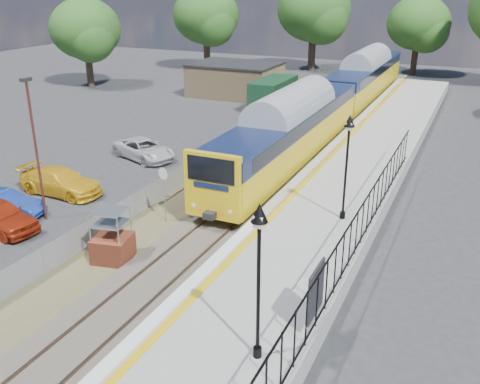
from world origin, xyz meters
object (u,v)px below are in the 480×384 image
Objects in this scene: train at (336,97)px; carpark_lamp at (35,142)px; victorian_lamp_north at (348,143)px; car_white at (144,149)px; car_blue at (5,204)px; brick_plinth at (112,236)px; speed_sign at (164,186)px; car_yellow at (61,182)px; victorian_lamp_south at (259,247)px.

carpark_lamp is (-7.89, -22.36, 1.48)m from train.
car_white is at bearing 158.33° from victorian_lamp_north.
car_blue is at bearing -165.36° from carpark_lamp.
brick_plinth is 0.83× the size of speed_sign.
car_white is (-0.93, 9.61, -3.19)m from carpark_lamp.
car_yellow is (0.42, 3.36, 0.07)m from car_blue.
brick_plinth is 0.61× the size of car_blue.
speed_sign is at bearing 90.00° from brick_plinth.
carpark_lamp is (-5.39, 1.94, 2.74)m from brick_plinth.
train is 8.68× the size of car_yellow.
car_yellow is at bearing 149.44° from victorian_lamp_south.
car_yellow is at bearing -175.52° from victorian_lamp_north.
speed_sign is (0.00, 3.94, 0.76)m from brick_plinth.
victorian_lamp_north reaches higher than train.
train reaches higher than car_yellow.
carpark_lamp reaches higher than victorian_lamp_south.
train is at bearing -35.73° from car_blue.
car_blue is 0.79× the size of car_yellow.
brick_plinth reaches higher than car_white.
car_white is (-8.82, -12.75, -1.71)m from train.
speed_sign reaches higher than car_white.
car_yellow is (-14.98, 8.84, -3.62)m from victorian_lamp_south.
brick_plinth is at bearing 153.05° from victorian_lamp_south.
car_blue is (-2.00, -0.52, -3.21)m from carpark_lamp.
victorian_lamp_north is 13.79m from carpark_lamp.
victorian_lamp_north is at bearing 91.15° from victorian_lamp_south.
carpark_lamp is at bearing -87.71° from car_blue.
carpark_lamp reaches higher than speed_sign.
brick_plinth reaches higher than car_yellow.
victorian_lamp_south is 16.75m from car_blue.
carpark_lamp is 3.81m from car_blue.
victorian_lamp_south is 0.11× the size of train.
speed_sign is at bearing -165.66° from victorian_lamp_north.
car_yellow is at bearing -19.39° from car_blue.
victorian_lamp_south is 1.00× the size of victorian_lamp_north.
victorian_lamp_south reaches higher than brick_plinth.
brick_plinth is 6.35m from carpark_lamp.
victorian_lamp_south is 0.69× the size of carpark_lamp.
speed_sign is at bearing -120.15° from car_white.
brick_plinth is at bearing -76.60° from speed_sign.
victorian_lamp_north reaches higher than speed_sign.
victorian_lamp_south is 10.00m from victorian_lamp_north.
car_blue is at bearing -165.92° from car_white.
brick_plinth is (-2.50, -24.29, -1.26)m from train.
victorian_lamp_north reaches higher than brick_plinth.
victorian_lamp_north is 15.26m from car_yellow.
victorian_lamp_north is at bearing 27.74° from speed_sign.
train reaches higher than brick_plinth.
carpark_lamp reaches higher than brick_plinth.
train is 24.45m from brick_plinth.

